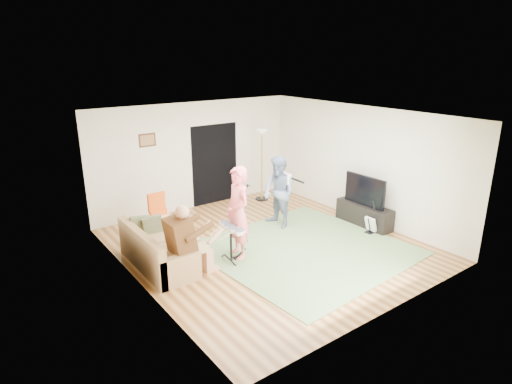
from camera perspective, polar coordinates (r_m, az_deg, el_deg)
floor at (r=9.00m, az=1.59°, el=-7.11°), size 6.00×6.00×0.00m
walls at (r=8.52m, az=1.67°, el=1.14°), size 5.50×6.00×2.70m
ceiling at (r=8.23m, az=1.76°, el=10.17°), size 6.00×6.00×0.00m
window_blinds at (r=7.36m, az=-16.42°, el=-0.72°), size 0.00×2.05×2.05m
doorway at (r=11.28m, az=-5.51°, el=3.71°), size 2.10×0.00×2.10m
picture_frame at (r=10.32m, az=-14.30°, el=6.72°), size 0.42×0.03×0.32m
area_rug at (r=8.86m, az=6.65°, el=-7.61°), size 3.94×3.83×0.02m
sofa at (r=8.26m, az=-13.41°, el=-8.07°), size 0.79×1.91×0.77m
drummer at (r=7.76m, az=-8.81°, el=-7.34°), size 0.88×0.49×1.35m
drum_kit at (r=8.24m, az=-3.34°, el=-7.15°), size 0.40×0.72×0.74m
singer at (r=8.19m, az=-2.43°, el=-2.81°), size 0.51×0.71×1.82m
microphone at (r=8.15m, az=-1.31°, el=0.44°), size 0.06×0.06×0.24m
guitarist at (r=9.69m, az=3.04°, el=-0.03°), size 0.64×0.81×1.65m
guitar_held at (r=9.72m, az=3.98°, el=1.85°), size 0.16×0.61×0.26m
guitar_spare at (r=9.83m, az=15.07°, el=-4.15°), size 0.27×0.24×0.76m
torchiere_lamp at (r=11.38m, az=0.79°, el=5.31°), size 0.34×0.34×1.92m
dining_chair at (r=9.51m, az=-12.56°, el=-3.88°), size 0.43×0.45×0.96m
tv_cabinet at (r=10.26m, az=14.22°, el=-2.94°), size 0.40×1.40×0.50m
television at (r=10.03m, az=14.30°, el=0.20°), size 0.06×1.10×0.69m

